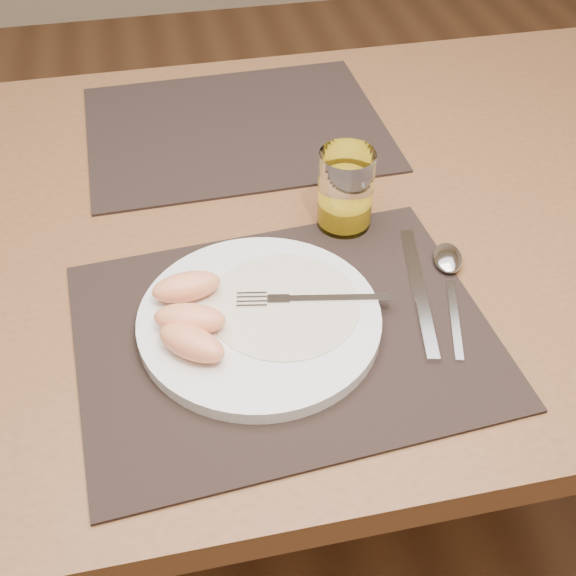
# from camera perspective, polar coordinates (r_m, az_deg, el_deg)

# --- Properties ---
(ground) EXTENTS (5.00, 5.00, 0.00)m
(ground) POSITION_cam_1_polar(r_m,az_deg,el_deg) (1.54, -0.85, -16.74)
(ground) COLOR brown
(ground) RESTS_ON ground
(table) EXTENTS (1.40, 0.90, 0.75)m
(table) POSITION_cam_1_polar(r_m,az_deg,el_deg) (1.02, -1.23, 2.24)
(table) COLOR brown
(table) RESTS_ON ground
(placemat_near) EXTENTS (0.47, 0.38, 0.00)m
(placemat_near) POSITION_cam_1_polar(r_m,az_deg,el_deg) (0.80, -0.33, -3.62)
(placemat_near) COLOR black
(placemat_near) RESTS_ON table
(placemat_far) EXTENTS (0.46, 0.36, 0.00)m
(placemat_far) POSITION_cam_1_polar(r_m,az_deg,el_deg) (1.14, -4.14, 12.52)
(placemat_far) COLOR black
(placemat_far) RESTS_ON table
(plate) EXTENTS (0.27, 0.27, 0.02)m
(plate) POSITION_cam_1_polar(r_m,az_deg,el_deg) (0.80, -2.27, -2.55)
(plate) COLOR white
(plate) RESTS_ON placemat_near
(plate_dressing) EXTENTS (0.17, 0.17, 0.00)m
(plate_dressing) POSITION_cam_1_polar(r_m,az_deg,el_deg) (0.81, -0.31, -1.30)
(plate_dressing) COLOR white
(plate_dressing) RESTS_ON plate
(fork) EXTENTS (0.17, 0.05, 0.00)m
(fork) POSITION_cam_1_polar(r_m,az_deg,el_deg) (0.81, 0.96, -0.90)
(fork) COLOR silver
(fork) RESTS_ON plate
(knife) EXTENTS (0.06, 0.22, 0.01)m
(knife) POSITION_cam_1_polar(r_m,az_deg,el_deg) (0.84, 10.47, -1.05)
(knife) COLOR silver
(knife) RESTS_ON placemat_near
(spoon) EXTENTS (0.08, 0.19, 0.01)m
(spoon) POSITION_cam_1_polar(r_m,az_deg,el_deg) (0.89, 12.59, 1.69)
(spoon) COLOR silver
(spoon) RESTS_ON placemat_near
(juice_glass) EXTENTS (0.07, 0.07, 0.11)m
(juice_glass) POSITION_cam_1_polar(r_m,az_deg,el_deg) (0.92, 4.56, 7.48)
(juice_glass) COLOR white
(juice_glass) RESTS_ON placemat_near
(grapefruit_wedges) EXTENTS (0.09, 0.15, 0.03)m
(grapefruit_wedges) POSITION_cam_1_polar(r_m,az_deg,el_deg) (0.78, -7.82, -2.16)
(grapefruit_wedges) COLOR #FF9D68
(grapefruit_wedges) RESTS_ON plate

